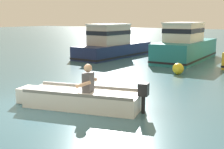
% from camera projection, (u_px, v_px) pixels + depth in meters
% --- Properties ---
extents(ground_plane, '(120.00, 120.00, 0.00)m').
position_uv_depth(ground_plane, '(44.00, 109.00, 8.12)').
color(ground_plane, '#386070').
extents(rowboat_with_person, '(3.69, 1.84, 1.19)m').
position_uv_depth(rowboat_with_person, '(81.00, 98.00, 8.29)').
color(rowboat_with_person, white).
rests_on(rowboat_with_person, ground).
extents(moored_boat_navy, '(2.17, 6.00, 2.02)m').
position_uv_depth(moored_boat_navy, '(112.00, 45.00, 18.72)').
color(moored_boat_navy, '#19234C').
rests_on(moored_boat_navy, ground).
extents(moored_boat_teal, '(2.22, 6.17, 2.14)m').
position_uv_depth(moored_boat_teal, '(186.00, 46.00, 17.24)').
color(moored_boat_teal, '#1E727A').
rests_on(moored_boat_teal, ground).
extents(mooring_buoy, '(0.48, 0.48, 0.48)m').
position_uv_depth(mooring_buoy, '(178.00, 69.00, 13.09)').
color(mooring_buoy, yellow).
rests_on(mooring_buoy, ground).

